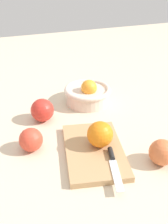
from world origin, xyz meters
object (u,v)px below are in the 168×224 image
Objects in this scene: apple_front_left at (42,110)px; apple_front_right at (31,140)px; cutting_board at (94,151)px; knife at (113,162)px; orange_on_board at (100,134)px; bowl at (88,94)px; apple_back_right at (162,152)px.

apple_front_left is 0.16m from apple_front_right.
knife reaches higher than cutting_board.
cutting_board is at bearing -161.86° from knife.
orange_on_board is (-0.01, 0.02, 0.05)m from cutting_board.
cutting_board is 3.39× the size of orange_on_board.
apple_front_right is (0.22, -0.25, -0.00)m from bowl.
knife is (0.08, 0.03, 0.01)m from cutting_board.
cutting_board is 0.19m from apple_front_right.
orange_on_board reaches higher than knife.
apple_front_right is at bearing -114.48° from cutting_board.
apple_front_left is at bearing 156.69° from apple_front_right.
apple_front_left is 1.13× the size of apple_front_right.
orange_on_board reaches higher than apple_front_left.
bowl reaches higher than knife.
apple_front_left reaches higher than apple_front_right.
orange_on_board is 1.05× the size of apple_back_right.
cutting_board is at bearing -16.08° from bowl.
bowl is 0.37m from knife.
knife is (0.09, 0.00, -0.03)m from orange_on_board.
apple_front_right is (-0.07, -0.19, -0.02)m from orange_on_board.
cutting_board is at bearing 25.27° from apple_front_left.
bowl is at bearing 110.03° from apple_front_left.
knife is 2.12× the size of apple_back_right.
apple_back_right is (0.02, 0.14, 0.01)m from knife.
apple_front_left reaches higher than knife.
knife is 0.25m from apple_front_right.
apple_back_right is (0.11, 0.14, -0.02)m from orange_on_board.
orange_on_board is 0.20m from apple_front_right.
bowl reaches higher than apple_front_right.
bowl is 2.54× the size of apple_front_right.
apple_front_left is (0.07, -0.19, 0.00)m from bowl.
orange_on_board is at bearing 70.47° from apple_front_right.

